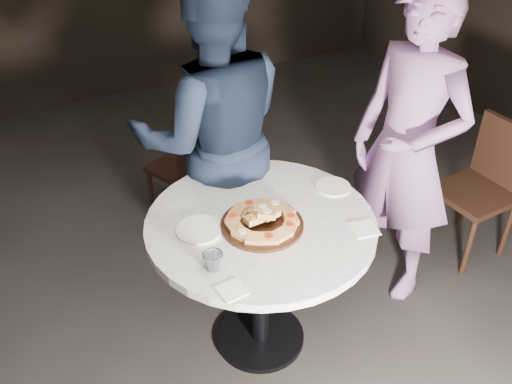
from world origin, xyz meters
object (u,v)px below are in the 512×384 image
serving_board (262,225)px  diner_navy (213,137)px  water_glass (213,261)px  diner_teal (407,150)px  chair_right (487,181)px  chair_far (189,163)px  table (261,245)px  focaccia_pile (262,219)px

serving_board → diner_navy: 0.69m
water_glass → diner_navy: size_ratio=0.05×
water_glass → diner_teal: bearing=14.0°
water_glass → chair_right: 1.98m
chair_far → diner_navy: size_ratio=0.42×
table → chair_far: 1.20m
focaccia_pile → diner_teal: size_ratio=0.19×
table → serving_board: bearing=-108.8°
water_glass → chair_right: size_ratio=0.10×
table → chair_right: 1.61m
water_glass → serving_board: bearing=28.2°
table → diner_teal: bearing=6.3°
water_glass → diner_teal: 1.28m
table → water_glass: bearing=-147.4°
focaccia_pile → diner_teal: (0.93, 0.14, 0.04)m
chair_far → focaccia_pile: bearing=61.8°
focaccia_pile → chair_right: size_ratio=0.39×
table → focaccia_pile: bearing=-107.9°
focaccia_pile → diner_teal: 0.94m
focaccia_pile → chair_far: focaccia_pile is taller
serving_board → focaccia_pile: 0.03m
table → water_glass: size_ratio=13.91×
focaccia_pile → water_glass: focaccia_pile is taller
serving_board → water_glass: water_glass is taller
serving_board → focaccia_pile: bearing=51.3°
chair_right → serving_board: bearing=-89.5°
diner_navy → diner_teal: (0.88, -0.54, -0.03)m
chair_far → diner_teal: bearing=103.5°
serving_board → focaccia_pile: size_ratio=1.12×
serving_board → focaccia_pile: focaccia_pile is taller
chair_right → diner_navy: 1.71m
serving_board → diner_navy: size_ratio=0.21×
table → water_glass: (-0.32, -0.21, 0.19)m
serving_board → chair_right: (1.62, 0.15, -0.32)m
serving_board → diner_navy: diner_navy is taller
table → chair_far: table is taller
chair_right → chair_far: bearing=-129.7°
diner_teal → water_glass: bearing=-92.7°
table → diner_teal: diner_teal is taller
table → water_glass: water_glass is taller
serving_board → water_glass: (-0.31, -0.17, 0.03)m
diner_navy → chair_right: bearing=175.3°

